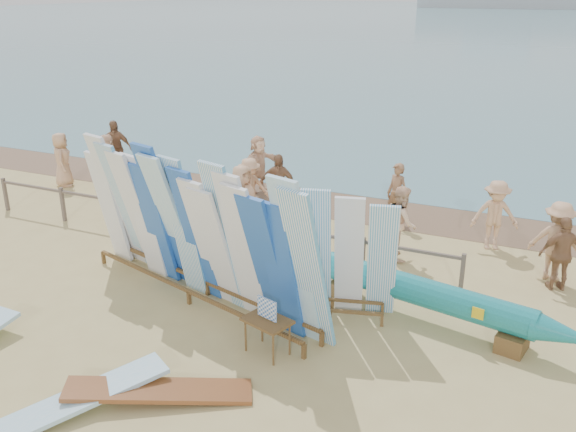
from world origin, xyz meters
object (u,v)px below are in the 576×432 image
at_px(outrigger_canoe, 423,294).
at_px(beachgoer_5, 259,164).
at_px(beachgoer_extra_1, 115,148).
at_px(beachgoer_0, 62,160).
at_px(beachgoer_extra_0, 557,241).
at_px(vendor_table, 267,335).
at_px(beachgoer_7, 397,194).
at_px(beachgoer_1, 150,177).
at_px(main_surfboard_rack, 195,235).
at_px(flat_board_b, 76,410).
at_px(beachgoer_6, 242,201).
at_px(beachgoer_10, 562,254).
at_px(stroller, 279,233).
at_px(beachgoer_3, 250,188).
at_px(beach_chair_left, 208,228).
at_px(beachgoer_11, 108,159).
at_px(beach_chair_right, 226,230).
at_px(beachgoer_8, 401,222).
at_px(side_surfboard_rack, 334,259).
at_px(beachgoer_2, 143,175).
at_px(flat_board_c, 160,399).
at_px(beachgoer_4, 278,186).
at_px(beachgoer_9, 495,215).

height_order(outrigger_canoe, beachgoer_5, beachgoer_5).
xyz_separation_m(beachgoer_extra_1, beachgoer_0, (-0.76, -1.53, -0.07)).
bearing_deg(beachgoer_extra_0, outrigger_canoe, 63.64).
bearing_deg(beachgoer_0, vendor_table, -157.22).
bearing_deg(beachgoer_7, beachgoer_5, -163.54).
height_order(vendor_table, beachgoer_1, beachgoer_1).
xyz_separation_m(main_surfboard_rack, flat_board_b, (0.15, -3.54, -1.36)).
distance_m(beachgoer_6, beachgoer_10, 7.05).
bearing_deg(beachgoer_extra_1, flat_board_b, -74.94).
height_order(vendor_table, stroller, vendor_table).
bearing_deg(beachgoer_3, beachgoer_5, 66.11).
bearing_deg(beachgoer_extra_0, vendor_table, 59.63).
relative_size(beachgoer_6, beachgoer_extra_1, 0.99).
distance_m(beach_chair_left, beachgoer_11, 5.65).
height_order(main_surfboard_rack, beachgoer_11, main_surfboard_rack).
bearing_deg(beach_chair_right, beachgoer_8, 7.23).
height_order(beachgoer_1, beachgoer_extra_0, beachgoer_1).
bearing_deg(vendor_table, side_surfboard_rack, 87.87).
distance_m(side_surfboard_rack, beachgoer_2, 8.07).
relative_size(beachgoer_3, beachgoer_1, 0.92).
distance_m(beachgoer_3, beachgoer_6, 1.22).
height_order(vendor_table, beachgoer_5, beachgoer_5).
relative_size(beachgoer_3, beachgoer_extra_0, 0.96).
bearing_deg(beachgoer_0, beach_chair_left, -142.97).
height_order(beach_chair_left, beachgoer_7, beachgoer_7).
bearing_deg(beachgoer_1, beachgoer_11, 62.55).
xyz_separation_m(beachgoer_6, beachgoer_1, (-3.22, 0.76, -0.01)).
relative_size(beachgoer_extra_0, beachgoer_10, 1.10).
distance_m(outrigger_canoe, beachgoer_0, 12.19).
height_order(flat_board_b, beachgoer_5, beachgoer_5).
bearing_deg(main_surfboard_rack, flat_board_c, -52.67).
bearing_deg(beachgoer_1, beachgoer_extra_0, -91.57).
bearing_deg(beachgoer_7, beach_chair_left, -115.18).
height_order(side_surfboard_rack, beach_chair_right, side_surfboard_rack).
xyz_separation_m(beachgoer_extra_0, beachgoer_8, (-3.14, -0.23, -0.01)).
height_order(beachgoer_2, beachgoer_1, beachgoer_1).
xyz_separation_m(flat_board_b, beachgoer_11, (-6.61, 8.81, 0.77)).
distance_m(side_surfboard_rack, beachgoer_11, 10.23).
bearing_deg(beachgoer_1, beachgoer_7, -77.11).
bearing_deg(side_surfboard_rack, beach_chair_left, 135.80).
xyz_separation_m(stroller, beachgoer_7, (2.04, 2.63, 0.41)).
distance_m(beachgoer_11, beachgoer_extra_1, 0.85).
bearing_deg(beachgoer_4, beachgoer_11, 167.10).
relative_size(beachgoer_extra_1, beachgoer_0, 1.09).
bearing_deg(beachgoer_9, beachgoer_7, 149.61).
xyz_separation_m(outrigger_canoe, beachgoer_2, (-8.59, 3.41, 0.23)).
distance_m(beachgoer_1, beachgoer_9, 8.87).
distance_m(beachgoer_8, beachgoer_10, 3.27).
distance_m(flat_board_c, beach_chair_left, 6.12).
relative_size(beachgoer_11, beachgoer_7, 0.97).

